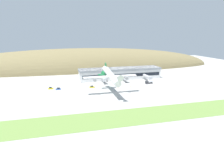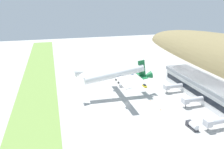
% 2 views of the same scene
% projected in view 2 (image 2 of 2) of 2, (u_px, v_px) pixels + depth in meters
% --- Properties ---
extents(ground_plane, '(449.22, 449.22, 0.00)m').
position_uv_depth(ground_plane, '(125.00, 104.00, 119.41)').
color(ground_plane, '#B7B5AF').
extents(grass_strip_foreground, '(404.30, 23.38, 0.08)m').
position_uv_depth(grass_strip_foreground, '(35.00, 116.00, 107.45)').
color(grass_strip_foreground, '#759947').
rests_on(grass_strip_foreground, ground_plane).
extents(terminal_building, '(79.99, 16.59, 10.74)m').
position_uv_depth(terminal_building, '(215.00, 93.00, 118.68)').
color(terminal_building, silver).
rests_on(terminal_building, ground_plane).
extents(jetway_0, '(3.38, 12.12, 5.43)m').
position_uv_depth(jetway_0, '(172.00, 86.00, 133.70)').
color(jetway_0, silver).
rests_on(jetway_0, ground_plane).
extents(jetway_1, '(3.38, 12.03, 5.43)m').
position_uv_depth(jetway_1, '(192.00, 100.00, 115.70)').
color(jetway_1, silver).
rests_on(jetway_1, ground_plane).
extents(jetway_2, '(3.38, 15.09, 5.43)m').
position_uv_depth(jetway_2, '(218.00, 121.00, 95.48)').
color(jetway_2, silver).
rests_on(jetway_2, ground_plane).
extents(cargo_airplane, '(39.73, 45.96, 12.61)m').
position_uv_depth(cargo_airplane, '(116.00, 74.00, 124.54)').
color(cargo_airplane, white).
extents(service_car_0, '(3.89, 1.82, 1.65)m').
position_uv_depth(service_car_0, '(133.00, 70.00, 174.24)').
color(service_car_0, gold).
rests_on(service_car_0, ground_plane).
extents(service_car_1, '(4.02, 1.88, 1.50)m').
position_uv_depth(service_car_1, '(145.00, 86.00, 143.58)').
color(service_car_1, gold).
rests_on(service_car_1, ground_plane).
extents(service_car_2, '(3.90, 1.67, 1.59)m').
position_uv_depth(service_car_2, '(132.00, 73.00, 168.19)').
color(service_car_2, '#264C99').
rests_on(service_car_2, ground_plane).
extents(fuel_truck, '(6.56, 2.81, 3.30)m').
position_uv_depth(fuel_truck, '(192.00, 125.00, 96.71)').
color(fuel_truck, '#333338').
rests_on(fuel_truck, ground_plane).
extents(traffic_cone_0, '(0.52, 0.52, 0.58)m').
position_uv_depth(traffic_cone_0, '(161.00, 109.00, 113.34)').
color(traffic_cone_0, orange).
rests_on(traffic_cone_0, ground_plane).
extents(traffic_cone_1, '(0.52, 0.52, 0.58)m').
position_uv_depth(traffic_cone_1, '(150.00, 101.00, 123.33)').
color(traffic_cone_1, orange).
rests_on(traffic_cone_1, ground_plane).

